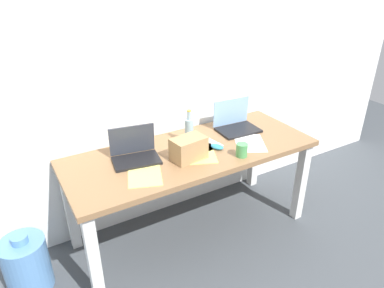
# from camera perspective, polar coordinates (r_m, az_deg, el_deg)

# --- Properties ---
(ground_plane) EXTENTS (8.00, 8.00, 0.00)m
(ground_plane) POSITION_cam_1_polar(r_m,az_deg,el_deg) (2.97, 0.00, -13.62)
(ground_plane) COLOR #42474C
(back_wall) EXTENTS (5.20, 0.08, 2.60)m
(back_wall) POSITION_cam_1_polar(r_m,az_deg,el_deg) (2.69, -4.59, 13.34)
(back_wall) COLOR white
(back_wall) RESTS_ON ground
(desk) EXTENTS (1.83, 0.71, 0.74)m
(desk) POSITION_cam_1_polar(r_m,az_deg,el_deg) (2.60, 0.00, -2.87)
(desk) COLOR olive
(desk) RESTS_ON ground
(laptop_left) EXTENTS (0.34, 0.26, 0.23)m
(laptop_left) POSITION_cam_1_polar(r_m,az_deg,el_deg) (2.44, -9.18, -1.40)
(laptop_left) COLOR black
(laptop_left) RESTS_ON desk
(laptop_right) EXTENTS (0.34, 0.25, 0.24)m
(laptop_right) POSITION_cam_1_polar(r_m,az_deg,el_deg) (2.88, 7.04, 3.30)
(laptop_right) COLOR black
(laptop_right) RESTS_ON desk
(beer_bottle) EXTENTS (0.07, 0.07, 0.27)m
(beer_bottle) POSITION_cam_1_polar(r_m,az_deg,el_deg) (2.60, -0.48, 2.17)
(beer_bottle) COLOR #99B7C1
(beer_bottle) RESTS_ON desk
(computer_mouse) EXTENTS (0.10, 0.12, 0.03)m
(computer_mouse) POSITION_cam_1_polar(r_m,az_deg,el_deg) (2.57, 4.05, -0.44)
(computer_mouse) COLOR #338CC6
(computer_mouse) RESTS_ON desk
(cardboard_box) EXTENTS (0.25, 0.18, 0.16)m
(cardboard_box) POSITION_cam_1_polar(r_m,az_deg,el_deg) (2.40, -0.55, -0.74)
(cardboard_box) COLOR tan
(cardboard_box) RESTS_ON desk
(coffee_mug) EXTENTS (0.08, 0.08, 0.09)m
(coffee_mug) POSITION_cam_1_polar(r_m,az_deg,el_deg) (2.48, 8.02, -0.96)
(coffee_mug) COLOR #4C9E56
(coffee_mug) RESTS_ON desk
(paper_sheet_center) EXTENTS (0.31, 0.35, 0.00)m
(paper_sheet_center) POSITION_cam_1_polar(r_m,az_deg,el_deg) (2.50, 1.29, -1.55)
(paper_sheet_center) COLOR #F4E06B
(paper_sheet_center) RESTS_ON desk
(paper_sheet_front_right) EXTENTS (0.33, 0.36, 0.00)m
(paper_sheet_front_right) POSITION_cam_1_polar(r_m,az_deg,el_deg) (2.68, 9.29, 0.15)
(paper_sheet_front_right) COLOR white
(paper_sheet_front_right) RESTS_ON desk
(paper_sheet_front_left) EXTENTS (0.30, 0.35, 0.00)m
(paper_sheet_front_left) POSITION_cam_1_polar(r_m,az_deg,el_deg) (2.28, -7.64, -4.87)
(paper_sheet_front_left) COLOR #F4E06B
(paper_sheet_front_left) RESTS_ON desk
(paper_sheet_near_back) EXTENTS (0.25, 0.32, 0.00)m
(paper_sheet_near_back) POSITION_cam_1_polar(r_m,az_deg,el_deg) (2.66, 1.30, 0.23)
(paper_sheet_near_back) COLOR white
(paper_sheet_near_back) RESTS_ON desk
(water_cooler_jug) EXTENTS (0.29, 0.29, 0.43)m
(water_cooler_jug) POSITION_cam_1_polar(r_m,az_deg,el_deg) (2.65, -25.08, -17.16)
(water_cooler_jug) COLOR #598CC6
(water_cooler_jug) RESTS_ON ground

